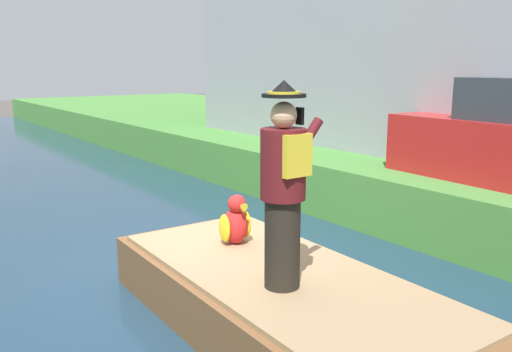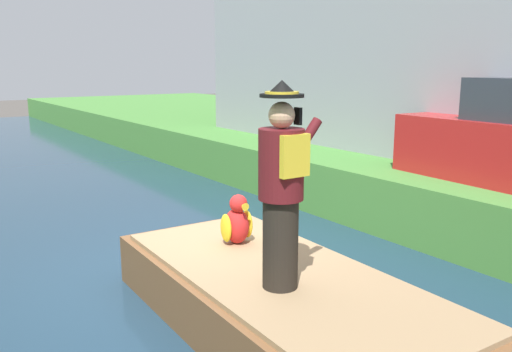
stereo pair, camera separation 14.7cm
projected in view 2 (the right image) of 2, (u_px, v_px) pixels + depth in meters
name	position (u px, v px, depth m)	size (l,w,h in m)	color
ground_plane	(202.00, 285.00, 6.64)	(80.00, 80.00, 0.00)	#4C4742
canal_water	(202.00, 282.00, 6.63)	(5.98, 48.00, 0.10)	#1E384C
boat	(282.00, 302.00, 5.24)	(1.91, 4.25, 0.61)	brown
person_pirate	(282.00, 187.00, 4.67)	(0.61, 0.42, 1.85)	black
parrot_plush	(237.00, 222.00, 5.99)	(0.36, 0.35, 0.57)	red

